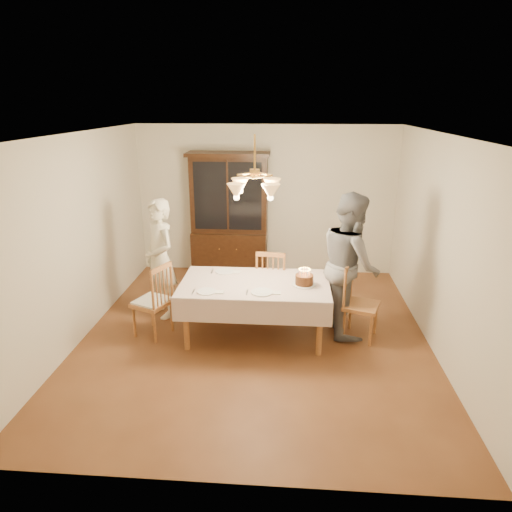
# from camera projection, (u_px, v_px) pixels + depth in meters

# --- Properties ---
(ground) EXTENTS (5.00, 5.00, 0.00)m
(ground) POSITION_uv_depth(u_px,v_px,m) (255.00, 335.00, 6.08)
(ground) COLOR brown
(ground) RESTS_ON ground
(room_shell) EXTENTS (5.00, 5.00, 5.00)m
(room_shell) POSITION_uv_depth(u_px,v_px,m) (255.00, 220.00, 5.57)
(room_shell) COLOR white
(room_shell) RESTS_ON ground
(dining_table) EXTENTS (1.90, 1.10, 0.76)m
(dining_table) POSITION_uv_depth(u_px,v_px,m) (255.00, 288.00, 5.86)
(dining_table) COLOR #95582B
(dining_table) RESTS_ON ground
(china_hutch) EXTENTS (1.38, 0.54, 2.16)m
(china_hutch) POSITION_uv_depth(u_px,v_px,m) (229.00, 218.00, 7.92)
(china_hutch) COLOR black
(china_hutch) RESTS_ON ground
(chair_far_side) EXTENTS (0.48, 0.46, 1.00)m
(chair_far_side) POSITION_uv_depth(u_px,v_px,m) (272.00, 285.00, 6.57)
(chair_far_side) COLOR #95582B
(chair_far_side) RESTS_ON ground
(chair_left_end) EXTENTS (0.56, 0.57, 1.00)m
(chair_left_end) POSITION_uv_depth(u_px,v_px,m) (153.00, 303.00, 5.97)
(chair_left_end) COLOR #95582B
(chair_left_end) RESTS_ON ground
(chair_right_end) EXTENTS (0.54, 0.56, 1.00)m
(chair_right_end) POSITION_uv_depth(u_px,v_px,m) (360.00, 306.00, 5.90)
(chair_right_end) COLOR #95582B
(chair_right_end) RESTS_ON ground
(elderly_woman) EXTENTS (0.72, 0.74, 1.71)m
(elderly_woman) POSITION_uv_depth(u_px,v_px,m) (160.00, 259.00, 6.41)
(elderly_woman) COLOR #F0E7CB
(elderly_woman) RESTS_ON ground
(adult_in_grey) EXTENTS (0.85, 1.02, 1.89)m
(adult_in_grey) POSITION_uv_depth(u_px,v_px,m) (350.00, 264.00, 5.94)
(adult_in_grey) COLOR slate
(adult_in_grey) RESTS_ON ground
(birthday_cake) EXTENTS (0.30, 0.30, 0.22)m
(birthday_cake) POSITION_uv_depth(u_px,v_px,m) (304.00, 280.00, 5.74)
(birthday_cake) COLOR white
(birthday_cake) RESTS_ON dining_table
(place_setting_near_left) EXTENTS (0.38, 0.23, 0.02)m
(place_setting_near_left) POSITION_uv_depth(u_px,v_px,m) (208.00, 292.00, 5.54)
(place_setting_near_left) COLOR white
(place_setting_near_left) RESTS_ON dining_table
(place_setting_near_right) EXTENTS (0.42, 0.27, 0.02)m
(place_setting_near_right) POSITION_uv_depth(u_px,v_px,m) (263.00, 292.00, 5.52)
(place_setting_near_right) COLOR white
(place_setting_near_right) RESTS_ON dining_table
(place_setting_far_left) EXTENTS (0.39, 0.25, 0.02)m
(place_setting_far_left) POSITION_uv_depth(u_px,v_px,m) (225.00, 271.00, 6.19)
(place_setting_far_left) COLOR white
(place_setting_far_left) RESTS_ON dining_table
(chandelier) EXTENTS (0.62, 0.62, 0.73)m
(chandelier) POSITION_uv_depth(u_px,v_px,m) (255.00, 188.00, 5.44)
(chandelier) COLOR #BF8C3F
(chandelier) RESTS_ON ground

